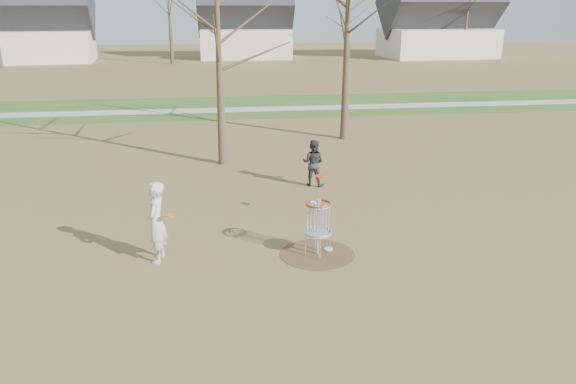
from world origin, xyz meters
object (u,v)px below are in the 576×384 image
object	(u,v)px
player_standing	(156,222)
player_throwing	(313,163)
disc_grounded	(329,249)
disc_golf_basket	(318,219)

from	to	relation	value
player_standing	player_throwing	world-z (taller)	player_standing
disc_grounded	disc_golf_basket	xyz separation A→B (m)	(-0.32, -0.23, 0.89)
player_standing	player_throwing	xyz separation A→B (m)	(4.60, 5.20, -0.18)
disc_golf_basket	disc_grounded	bearing A→B (deg)	35.36
player_throwing	disc_golf_basket	world-z (taller)	player_throwing
disc_golf_basket	player_throwing	bearing A→B (deg)	80.74
player_standing	disc_grounded	world-z (taller)	player_standing
disc_grounded	disc_golf_basket	size ratio (longest dim) A/B	0.16
player_throwing	disc_golf_basket	distance (m)	5.45
player_throwing	player_standing	bearing A→B (deg)	73.81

